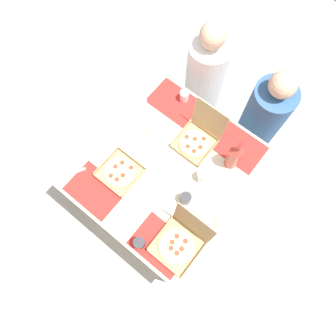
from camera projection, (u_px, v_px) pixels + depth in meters
ground_plane at (168, 195)px, 2.86m from camera, size 6.00×6.00×0.00m
dining_table at (168, 173)px, 2.23m from camera, size 1.26×1.16×0.78m
placemat_near_left at (95, 190)px, 2.07m from camera, size 0.36×0.26×0.00m
placemat_near_right at (161, 245)px, 1.96m from camera, size 0.36×0.26×0.00m
placemat_far_left at (174, 102)px, 2.29m from camera, size 0.36×0.26×0.00m
placemat_far_right at (238, 147)px, 2.17m from camera, size 0.36×0.26×0.00m
pizza_box_edge_far at (198, 138)px, 2.15m from camera, size 0.25×0.29×0.29m
pizza_box_corner_right at (120, 172)px, 2.10m from camera, size 0.26×0.26×0.04m
pizza_box_center at (181, 241)px, 1.92m from camera, size 0.28×0.31×0.31m
plate_far_left at (216, 222)px, 2.00m from camera, size 0.24×0.24×0.03m
plate_near_right at (148, 127)px, 2.21m from camera, size 0.22×0.22×0.03m
soda_bottle at (234, 156)px, 2.01m from camera, size 0.09×0.09×0.32m
cup_clear_right at (203, 176)px, 2.06m from camera, size 0.07×0.07×0.09m
cup_red at (186, 198)px, 2.01m from camera, size 0.07×0.07×0.09m
cup_spare at (139, 243)px, 1.92m from camera, size 0.07×0.07×0.10m
cup_clear_left at (184, 96)px, 2.25m from camera, size 0.07×0.07×0.09m
knife_by_far_left at (161, 193)px, 2.07m from camera, size 0.09×0.20×0.00m
fork_by_far_right at (244, 188)px, 2.08m from camera, size 0.14×0.15×0.00m
knife_by_near_left at (71, 174)px, 2.11m from camera, size 0.12×0.19×0.00m
knife_by_near_right at (146, 100)px, 2.29m from camera, size 0.15×0.17×0.00m
diner_left_seat at (204, 83)px, 2.62m from camera, size 0.32×0.32×1.19m
diner_right_seat at (260, 122)px, 2.52m from camera, size 0.32×0.32×1.15m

